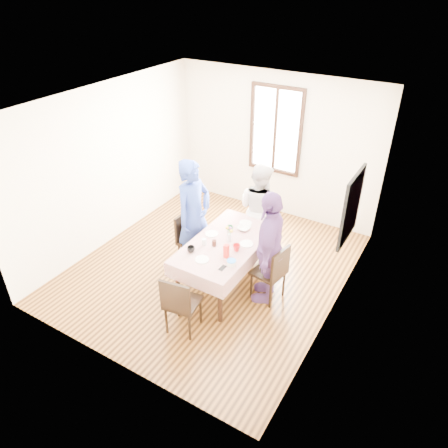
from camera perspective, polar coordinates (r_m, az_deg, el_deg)
The scene contains 31 objects.
ground at distance 6.94m, azimuth -1.66°, elevation -5.82°, with size 4.50×4.50×0.00m, color black.
back_wall at distance 8.03m, azimuth 6.94°, elevation 10.47°, with size 4.00×4.00×0.00m, color beige.
right_wall at distance 5.53m, azimuth 15.91°, elevation -0.99°, with size 4.50×4.50×0.00m, color beige.
window_frame at distance 7.91m, azimuth 7.02°, elevation 12.46°, with size 1.02×0.06×1.62m, color black.
window_pane at distance 7.92m, azimuth 7.05°, elevation 12.48°, with size 0.90×0.02×1.50m, color white.
art_poster at distance 5.69m, azimuth 16.89°, elevation 2.17°, with size 0.04×0.76×0.96m, color red.
dining_table at distance 6.40m, azimuth 0.23°, elevation -5.33°, with size 0.82×1.61×0.75m, color black.
tablecloth at distance 6.17m, azimuth 0.24°, elevation -2.51°, with size 0.94×1.73×0.01m, color #5B0107.
chair_left at distance 6.76m, azimuth -4.13°, elevation -2.32°, with size 0.42×0.42×0.91m, color black.
chair_right at distance 6.14m, azimuth 6.03°, elevation -6.44°, with size 0.42×0.42×0.91m, color black.
chair_far at distance 7.16m, azimuth 4.74°, elevation -0.22°, with size 0.42×0.42×0.91m, color black.
chair_near at distance 5.64m, azimuth -5.59°, elevation -10.46°, with size 0.42×0.42×0.91m, color black.
person_left at distance 6.50m, azimuth -4.15°, elevation 1.06°, with size 0.67×0.44×1.85m, color navy.
person_far at distance 6.97m, azimuth 4.79°, elevation 2.07°, with size 0.77×0.60×1.59m, color beige.
person_right at distance 5.90m, azimuth 6.09°, elevation -3.21°, with size 1.02×0.42×1.74m, color #613B7C.
mug_black at distance 5.96m, azimuth -4.49°, elevation -3.42°, with size 0.11×0.11×0.09m, color black.
mug_flag at distance 5.97m, azimuth 1.71°, elevation -3.22°, with size 0.11×0.11×0.10m, color red.
mug_green at distance 6.43m, azimuth 0.82°, elevation -0.55°, with size 0.09×0.09×0.07m, color #0C7226.
serving_bowl at distance 6.45m, azimuth 2.67°, elevation -0.58°, with size 0.19×0.19×0.05m, color white.
juice_carton at distance 5.81m, azimuth 0.32°, elevation -3.70°, with size 0.06×0.06×0.20m, color red.
butter_tub at distance 5.71m, azimuth 1.01°, elevation -5.28°, with size 0.13×0.13×0.07m, color white.
jam_jar at distance 6.07m, azimuth -1.33°, elevation -2.60°, with size 0.06×0.06×0.09m, color black.
drinking_glass at distance 6.10m, azimuth -2.68°, elevation -2.42°, with size 0.07×0.07×0.10m, color silver.
smartphone at distance 5.67m, azimuth -0.21°, elevation -5.96°, with size 0.06×0.13×0.01m, color black.
flower_vase at distance 6.17m, azimuth 0.72°, elevation -1.82°, with size 0.06×0.06×0.12m, color silver.
plate_left at distance 6.35m, azimuth -1.69°, elevation -1.32°, with size 0.20×0.20×0.01m, color white.
plate_right at distance 6.13m, azimuth 3.06°, elevation -2.69°, with size 0.20×0.20×0.01m, color white.
plate_far at distance 6.62m, azimuth 2.93°, elevation 0.14°, with size 0.20×0.20×0.01m, color white.
plate_near at distance 5.82m, azimuth -3.00°, elevation -4.81°, with size 0.20×0.20×0.01m, color white.
butter_lid at distance 5.68m, azimuth 1.01°, elevation -4.97°, with size 0.12×0.12×0.01m, color blue.
flower_bunch at distance 6.11m, azimuth 0.73°, elevation -0.96°, with size 0.09×0.09×0.10m, color yellow, non-canonical shape.
Camera 1 is at (2.99, -4.62, 4.23)m, focal length 33.82 mm.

